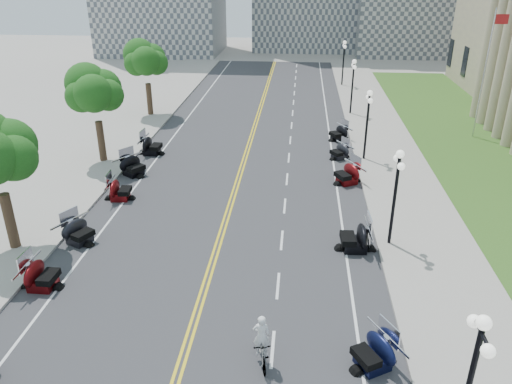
{
  "coord_description": "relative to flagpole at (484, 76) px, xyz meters",
  "views": [
    {
      "loc": [
        3.87,
        -18.29,
        12.98
      ],
      "look_at": [
        1.73,
        5.47,
        2.0
      ],
      "focal_mm": 35.0,
      "sensor_mm": 36.0,
      "label": 1
    }
  ],
  "objects": [
    {
      "name": "street_lamp_4",
      "position": [
        -9.4,
        6.0,
        -2.4
      ],
      "size": [
        0.5,
        1.2,
        4.9
      ],
      "primitive_type": null,
      "color": "black",
      "rests_on": "sidewalk_north"
    },
    {
      "name": "edge_line_south",
      "position": [
        -24.4,
        -12.0,
        -4.99
      ],
      "size": [
        0.12,
        90.0,
        0.0
      ],
      "primitive_type": "cube",
      "color": "white",
      "rests_on": "road"
    },
    {
      "name": "lane_dash_11",
      "position": [
        -14.8,
        -2.0,
        -4.99
      ],
      "size": [
        0.12,
        2.0,
        0.0
      ],
      "primitive_type": "cube",
      "color": "white",
      "rests_on": "road"
    },
    {
      "name": "sidewalk_north",
      "position": [
        -7.5,
        -12.0,
        -4.92
      ],
      "size": [
        5.0,
        90.0,
        0.15
      ],
      "primitive_type": "cube",
      "color": "#9E9991",
      "rests_on": "ground"
    },
    {
      "name": "road",
      "position": [
        -18.0,
        -12.0,
        -5.0
      ],
      "size": [
        16.0,
        90.0,
        0.01
      ],
      "primitive_type": "cube",
      "color": "#333335",
      "rests_on": "ground"
    },
    {
      "name": "lane_dash_14",
      "position": [
        -14.8,
        10.0,
        -4.99
      ],
      "size": [
        0.12,
        2.0,
        0.0
      ],
      "primitive_type": "cube",
      "color": "white",
      "rests_on": "road"
    },
    {
      "name": "tree_3",
      "position": [
        -28.0,
        -8.0,
        -0.25
      ],
      "size": [
        4.8,
        4.8,
        9.2
      ],
      "primitive_type": null,
      "color": "#235619",
      "rests_on": "sidewalk_south"
    },
    {
      "name": "motorcycle_s_7",
      "position": [
        -24.71,
        -13.96,
        -4.31
      ],
      "size": [
        2.13,
        2.13,
        1.38
      ],
      "primitive_type": null,
      "rotation": [
        0.0,
        0.0,
        1.65
      ],
      "color": "#590A0C",
      "rests_on": "road"
    },
    {
      "name": "street_lamp_3",
      "position": [
        -9.4,
        -6.0,
        -2.4
      ],
      "size": [
        0.5,
        1.2,
        4.9
      ],
      "primitive_type": null,
      "color": "black",
      "rests_on": "sidewalk_north"
    },
    {
      "name": "centerline_yellow_a",
      "position": [
        -18.12,
        -12.0,
        -4.99
      ],
      "size": [
        0.12,
        90.0,
        0.0
      ],
      "primitive_type": "cube",
      "color": "yellow",
      "rests_on": "road"
    },
    {
      "name": "lane_dash_19",
      "position": [
        -14.8,
        30.0,
        -4.99
      ],
      "size": [
        0.12,
        2.0,
        0.0
      ],
      "primitive_type": "cube",
      "color": "white",
      "rests_on": "road"
    },
    {
      "name": "lawn",
      "position": [
        -0.5,
        -4.0,
        -4.95
      ],
      "size": [
        9.0,
        60.0,
        0.1
      ],
      "primitive_type": "cube",
      "color": "#356023",
      "rests_on": "ground"
    },
    {
      "name": "lane_dash_5",
      "position": [
        -14.8,
        -26.0,
        -4.99
      ],
      "size": [
        0.12,
        2.0,
        0.0
      ],
      "primitive_type": "cube",
      "color": "white",
      "rests_on": "road"
    },
    {
      "name": "lane_dash_12",
      "position": [
        -14.8,
        2.0,
        -4.99
      ],
      "size": [
        0.12,
        2.0,
        0.0
      ],
      "primitive_type": "cube",
      "color": "white",
      "rests_on": "road"
    },
    {
      "name": "lane_dash_18",
      "position": [
        -14.8,
        26.0,
        -4.99
      ],
      "size": [
        0.12,
        2.0,
        0.0
      ],
      "primitive_type": "cube",
      "color": "white",
      "rests_on": "road"
    },
    {
      "name": "street_lamp_5",
      "position": [
        -9.4,
        18.0,
        -2.4
      ],
      "size": [
        0.5,
        1.2,
        4.9
      ],
      "primitive_type": null,
      "color": "black",
      "rests_on": "sidewalk_north"
    },
    {
      "name": "lane_dash_15",
      "position": [
        -14.8,
        14.0,
        -4.99
      ],
      "size": [
        0.12,
        2.0,
        0.0
      ],
      "primitive_type": "cube",
      "color": "white",
      "rests_on": "road"
    },
    {
      "name": "flagpole",
      "position": [
        0.0,
        0.0,
        0.0
      ],
      "size": [
        1.1,
        0.2,
        10.0
      ],
      "primitive_type": null,
      "color": "silver",
      "rests_on": "ground"
    },
    {
      "name": "lane_dash_9",
      "position": [
        -14.8,
        -10.0,
        -4.99
      ],
      "size": [
        0.12,
        2.0,
        0.0
      ],
      "primitive_type": "cube",
      "color": "white",
      "rests_on": "road"
    },
    {
      "name": "ground",
      "position": [
        -18.0,
        -22.0,
        -5.0
      ],
      "size": [
        160.0,
        160.0,
        0.0
      ],
      "primitive_type": "plane",
      "color": "gray"
    },
    {
      "name": "motorcycle_s_9",
      "position": [
        -24.99,
        -6.14,
        -4.26
      ],
      "size": [
        2.23,
        2.23,
        1.49
      ],
      "primitive_type": null,
      "rotation": [
        0.0,
        0.0,
        1.52
      ],
      "color": "black",
      "rests_on": "road"
    },
    {
      "name": "lane_dash_8",
      "position": [
        -14.8,
        -14.0,
        -4.99
      ],
      "size": [
        0.12,
        2.0,
        0.0
      ],
      "primitive_type": "cube",
      "color": "white",
      "rests_on": "road"
    },
    {
      "name": "motorcycle_n_9",
      "position": [
        -11.14,
        -5.84,
        -4.38
      ],
      "size": [
        2.44,
        2.44,
        1.23
      ],
      "primitive_type": null,
      "rotation": [
        0.0,
        0.0,
        -0.98
      ],
      "color": "black",
      "rests_on": "road"
    },
    {
      "name": "lane_dash_17",
      "position": [
        -14.8,
        22.0,
        -4.99
      ],
      "size": [
        0.12,
        2.0,
        0.0
      ],
      "primitive_type": "cube",
      "color": "white",
      "rests_on": "road"
    },
    {
      "name": "edge_line_north",
      "position": [
        -11.6,
        -12.0,
        -4.99
      ],
      "size": [
        0.12,
        90.0,
        0.0
      ],
      "primitive_type": "cube",
      "color": "white",
      "rests_on": "road"
    },
    {
      "name": "sidewalk_south",
      "position": [
        -28.5,
        -12.0,
        -4.92
      ],
      "size": [
        5.0,
        90.0,
        0.15
      ],
      "primitive_type": "cube",
      "color": "#9E9991",
      "rests_on": "ground"
    },
    {
      "name": "street_lamp_2",
      "position": [
        -9.4,
        -18.0,
        -2.4
      ],
      "size": [
        0.5,
        1.2,
        4.9
      ],
      "primitive_type": null,
      "color": "black",
      "rests_on": "sidewalk_north"
    },
    {
      "name": "motorcycle_n_8",
      "position": [
        -10.94,
        -10.32,
        -4.26
      ],
      "size": [
        2.86,
        2.86,
        1.47
      ],
      "primitive_type": null,
      "rotation": [
        0.0,
        0.0,
        -1.06
      ],
      "color": "#590A0C",
      "rests_on": "road"
    },
    {
      "name": "motorcycle_n_6",
      "position": [
        -11.18,
        -18.59,
        -4.23
      ],
      "size": [
        2.3,
        2.3,
        1.54
      ],
      "primitive_type": null,
      "rotation": [
        0.0,
        0.0,
        -1.52
      ],
      "color": "black",
      "rests_on": "road"
    },
    {
      "name": "lane_dash_16",
      "position": [
        -14.8,
        18.0,
        -4.99
      ],
      "size": [
        0.12,
        2.0,
        0.0
      ],
      "primitive_type": "cube",
      "color": "white",
      "rests_on": "road"
    },
    {
      "name": "lane_dash_13",
      "position": [
        -14.8,
        6.0,
        -4.99
      ],
      "size": [
        0.12,
        2.0,
        0.0
      ],
      "primitive_type": "cube",
      "color": "white",
      "rests_on": "road"
    },
    {
      "name": "lane_dash_7",
      "position": [
        -14.8,
        -18.0,
        -4.99
      ],
      "size": [
        0.12,
        2.0,
        0.0
      ],
      "primitive_type": "cube",
      "color": "white",
      "rests_on": "road"
    },
    {
      "name": "lane_dash_6",
      "position": [
        -14.8,
        -22.0,
        -4.99
      ],
      "size": [
        0.12,
        2.0,
        0.0
      ],
      "primitive_type": "cube",
      "color": "white",
      "rests_on": "road"
    },
    {
      "name": "motorcycle_s_8",
      "position": [
        -25.09,
        -10.22,
        -4.27
      ],
      "size": [
        2.91,
        2.91,
        1.46
      ],
      "primitive_type": null,
      "rotation": [
        0.0,
        0.0,
        0.95
      ],
      "color": "black",
      "rests_on": "road"
    },
    {
      "name": "lane_dash_10",
      "position": [
        -14.8,
        -6.0,
        -4.99
      ],
      "size": [
        0.12,
        2.0,
        0.0
      ],
      "primitive_type": "cube",
      "color": "white",
      "rests_on": "road"
    },
    {
      "name": "bicycle",
      "position": [
        -15.16,
        -26.69,
        -4.44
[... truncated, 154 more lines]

